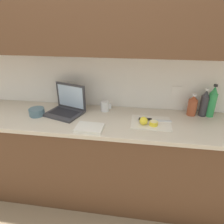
{
  "coord_description": "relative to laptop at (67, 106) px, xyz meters",
  "views": [
    {
      "loc": [
        0.4,
        -1.54,
        1.7
      ],
      "look_at": [
        0.17,
        -0.01,
        0.96
      ],
      "focal_mm": 32.0,
      "sensor_mm": 36.0,
      "label": 1
    }
  ],
  "objects": [
    {
      "name": "bowl_white",
      "position": [
        -0.26,
        -0.1,
        -0.03
      ],
      "size": [
        0.14,
        0.14,
        0.07
      ],
      "color": "slate",
      "rests_on": "counter_unit"
    },
    {
      "name": "lemon_half_cut",
      "position": [
        0.8,
        -0.15,
        -0.04
      ],
      "size": [
        0.07,
        0.07,
        0.04
      ],
      "color": "yellow",
      "rests_on": "cutting_board"
    },
    {
      "name": "lemon_whole_beside",
      "position": [
        0.71,
        -0.15,
        -0.02
      ],
      "size": [
        0.07,
        0.07,
        0.07
      ],
      "color": "yellow",
      "rests_on": "cutting_board"
    },
    {
      "name": "bottle_green_soda",
      "position": [
        1.15,
        0.12,
        0.03
      ],
      "size": [
        0.08,
        0.08,
        0.2
      ],
      "color": "#A34C2D",
      "rests_on": "counter_unit"
    },
    {
      "name": "wall_back",
      "position": [
        0.27,
        0.14,
        0.61
      ],
      "size": [
        5.2,
        0.38,
        2.6
      ],
      "color": "white",
      "rests_on": "ground_plane"
    },
    {
      "name": "bottle_water_clear",
      "position": [
        1.31,
        0.12,
        0.08
      ],
      "size": [
        0.07,
        0.07,
        0.3
      ],
      "color": "#2D934C",
      "rests_on": "counter_unit"
    },
    {
      "name": "laptop",
      "position": [
        0.0,
        0.0,
        0.0
      ],
      "size": [
        0.38,
        0.33,
        0.26
      ],
      "rotation": [
        0.0,
        0.0,
        -0.31
      ],
      "color": "#333338",
      "rests_on": "counter_unit"
    },
    {
      "name": "counter_unit",
      "position": [
        0.24,
        -0.08,
        -0.49
      ],
      "size": [
        2.52,
        0.58,
        0.88
      ],
      "color": "brown",
      "rests_on": "ground_plane"
    },
    {
      "name": "cutting_board",
      "position": [
        0.78,
        -0.1,
        -0.06
      ],
      "size": [
        0.33,
        0.25,
        0.01
      ],
      "primitive_type": "cube",
      "color": "silver",
      "rests_on": "counter_unit"
    },
    {
      "name": "knife",
      "position": [
        0.76,
        -0.07,
        -0.05
      ],
      "size": [
        0.28,
        0.04,
        0.02
      ],
      "rotation": [
        0.0,
        0.0,
        0.04
      ],
      "color": "silver",
      "rests_on": "cutting_board"
    },
    {
      "name": "dish_towel",
      "position": [
        0.28,
        -0.27,
        -0.05
      ],
      "size": [
        0.22,
        0.17,
        0.02
      ],
      "primitive_type": "cube",
      "rotation": [
        0.0,
        0.0,
        -0.03
      ],
      "color": "silver",
      "rests_on": "counter_unit"
    },
    {
      "name": "bottle_oil_tall",
      "position": [
        1.24,
        0.12,
        0.06
      ],
      "size": [
        0.07,
        0.07,
        0.26
      ],
      "color": "#333338",
      "rests_on": "counter_unit"
    },
    {
      "name": "ground_plane",
      "position": [
        0.27,
        -0.08,
        -0.94
      ],
      "size": [
        12.0,
        12.0,
        0.0
      ],
      "primitive_type": "plane",
      "color": "#847056",
      "rests_on": "ground"
    },
    {
      "name": "measuring_cup",
      "position": [
        0.35,
        0.09,
        -0.02
      ],
      "size": [
        0.1,
        0.08,
        0.09
      ],
      "color": "silver",
      "rests_on": "counter_unit"
    }
  ]
}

